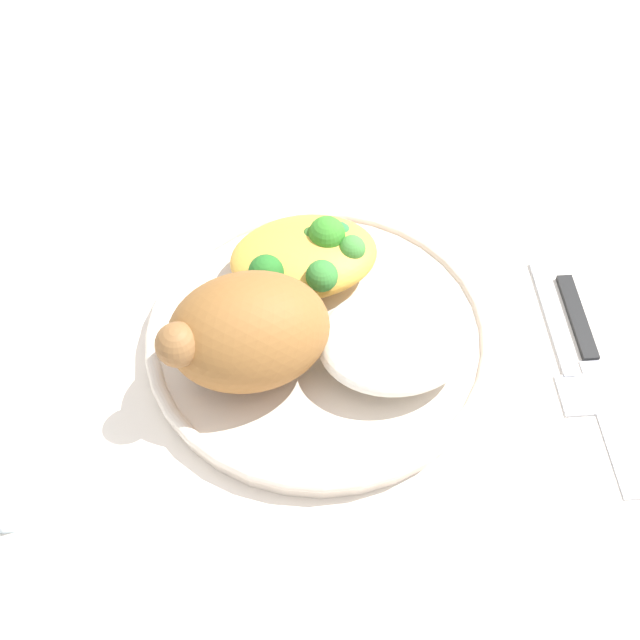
{
  "coord_description": "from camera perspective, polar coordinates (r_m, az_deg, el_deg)",
  "views": [
    {
      "loc": [
        0.08,
        0.36,
        0.5
      ],
      "look_at": [
        0.0,
        0.0,
        0.03
      ],
      "focal_mm": 46.63,
      "sensor_mm": 36.0,
      "label": 1
    }
  ],
  "objects": [
    {
      "name": "ground_plane",
      "position": [
        0.61,
        0.0,
        -1.75
      ],
      "size": [
        2.0,
        2.0,
        0.0
      ],
      "primitive_type": "plane",
      "color": "silver"
    },
    {
      "name": "plate",
      "position": [
        0.61,
        0.0,
        -1.14
      ],
      "size": [
        0.25,
        0.25,
        0.02
      ],
      "color": "beige",
      "rests_on": "ground_plane"
    },
    {
      "name": "roasted_chicken",
      "position": [
        0.55,
        -5.07,
        -0.83
      ],
      "size": [
        0.12,
        0.08,
        0.08
      ],
      "color": "brown",
      "rests_on": "plate"
    },
    {
      "name": "rice_pile",
      "position": [
        0.57,
        5.19,
        -1.36
      ],
      "size": [
        0.11,
        0.09,
        0.04
      ],
      "primitive_type": "ellipsoid",
      "color": "white",
      "rests_on": "plate"
    },
    {
      "name": "mac_cheese_with_broccoli",
      "position": [
        0.62,
        -0.72,
        4.49
      ],
      "size": [
        0.11,
        0.09,
        0.04
      ],
      "color": "gold",
      "rests_on": "plate"
    },
    {
      "name": "fork",
      "position": [
        0.64,
        16.12,
        -1.54
      ],
      "size": [
        0.03,
        0.14,
        0.01
      ],
      "color": "#B2B2B7",
      "rests_on": "ground_plane"
    },
    {
      "name": "knife",
      "position": [
        0.64,
        18.13,
        -2.45
      ],
      "size": [
        0.04,
        0.19,
        0.01
      ],
      "color": "black",
      "rests_on": "ground_plane"
    }
  ]
}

